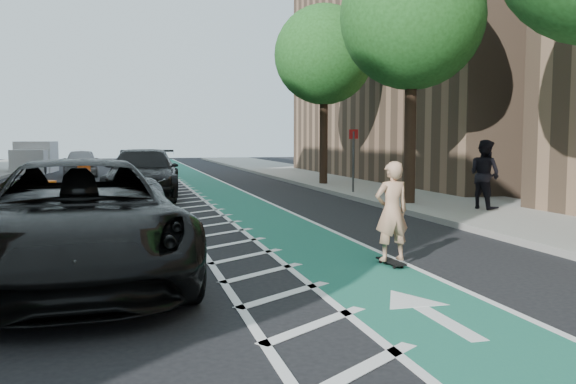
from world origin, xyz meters
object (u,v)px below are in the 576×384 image
object	(u,v)px
suv_near	(79,220)
barrel_a	(45,201)
skateboarder	(392,211)
suv_far	(143,174)

from	to	relation	value
suv_near	barrel_a	size ratio (longest dim) A/B	6.36
suv_near	barrel_a	distance (m)	7.57
suv_near	barrel_a	world-z (taller)	suv_near
skateboarder	suv_near	bearing A→B (deg)	-7.13
skateboarder	barrel_a	size ratio (longest dim) A/B	1.62
skateboarder	suv_far	xyz separation A→B (m)	(-3.70, 12.83, -0.05)
suv_far	barrel_a	distance (m)	5.76
suv_far	barrel_a	world-z (taller)	suv_far
skateboarder	suv_near	xyz separation A→B (m)	(-4.95, 0.29, -0.02)
skateboarder	barrel_a	world-z (taller)	skateboarder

